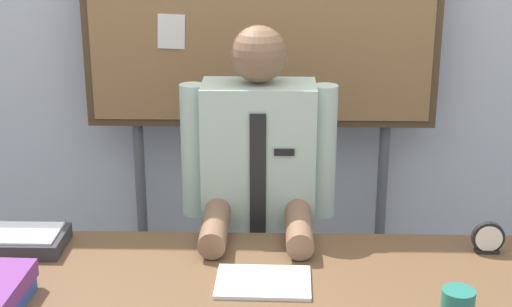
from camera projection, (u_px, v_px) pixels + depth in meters
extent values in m
cube|color=silver|center=(262.00, 17.00, 3.23)|extent=(6.40, 0.08, 2.70)
cube|color=brown|center=(255.00, 288.00, 2.32)|extent=(1.88, 0.69, 0.05)
cube|color=#B2CCBC|center=(259.00, 188.00, 2.79)|extent=(0.40, 0.22, 0.77)
sphere|color=brown|center=(259.00, 54.00, 2.63)|extent=(0.20, 0.20, 0.20)
cylinder|color=#B2CCBC|center=(194.00, 151.00, 2.73)|extent=(0.09, 0.09, 0.48)
cylinder|color=#B2CCBC|center=(323.00, 152.00, 2.72)|extent=(0.09, 0.09, 0.48)
cylinder|color=brown|center=(215.00, 228.00, 2.56)|extent=(0.09, 0.30, 0.09)
cylinder|color=brown|center=(299.00, 228.00, 2.55)|extent=(0.09, 0.30, 0.09)
cube|color=black|center=(258.00, 184.00, 2.66)|extent=(0.06, 0.01, 0.50)
cube|color=black|center=(284.00, 152.00, 2.62)|extent=(0.07, 0.01, 0.02)
cylinder|color=#59595E|center=(142.00, 221.00, 3.36)|extent=(0.04, 0.04, 0.96)
cylinder|color=#59595E|center=(380.00, 224.00, 3.34)|extent=(0.04, 0.04, 0.96)
cube|color=white|center=(171.00, 32.00, 3.03)|extent=(0.11, 0.00, 0.14)
cube|color=white|center=(263.00, 282.00, 2.29)|extent=(0.29, 0.21, 0.01)
cylinder|color=black|center=(488.00, 237.00, 2.48)|extent=(0.11, 0.02, 0.11)
cylinder|color=white|center=(489.00, 239.00, 2.47)|extent=(0.09, 0.00, 0.09)
cube|color=black|center=(487.00, 250.00, 2.50)|extent=(0.07, 0.04, 0.01)
cylinder|color=#267266|center=(458.00, 305.00, 2.09)|extent=(0.09, 0.09, 0.09)
cube|color=#333338|center=(25.00, 241.00, 2.52)|extent=(0.26, 0.20, 0.05)
cube|color=white|center=(24.00, 233.00, 2.51)|extent=(0.22, 0.17, 0.01)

